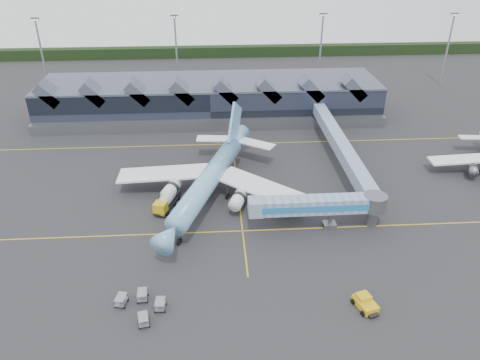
{
  "coord_description": "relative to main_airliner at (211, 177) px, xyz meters",
  "views": [
    {
      "loc": [
        -4.66,
        -74.15,
        47.04
      ],
      "look_at": [
        0.14,
        1.15,
        5.0
      ],
      "focal_mm": 35.0,
      "sensor_mm": 36.0,
      "label": 1
    }
  ],
  "objects": [
    {
      "name": "pushback_tug",
      "position": [
        20.91,
        -31.55,
        -3.34
      ],
      "size": [
        3.46,
        4.48,
        1.81
      ],
      "rotation": [
        0.0,
        0.0,
        0.3
      ],
      "color": "gold",
      "rests_on": "ground"
    },
    {
      "name": "main_airliner",
      "position": [
        0.0,
        0.0,
        0.0
      ],
      "size": [
        36.21,
        42.59,
        14.13
      ],
      "rotation": [
        0.0,
        0.0,
        -0.34
      ],
      "color": "#6087C3",
      "rests_on": "ground"
    },
    {
      "name": "jet_bridge",
      "position": [
        19.57,
        -12.03,
        0.31
      ],
      "size": [
        23.81,
        4.11,
        6.19
      ],
      "rotation": [
        0.0,
        0.0,
        0.01
      ],
      "color": "#6A87B1",
      "rests_on": "ground"
    },
    {
      "name": "tree_line_far",
      "position": [
        5.25,
        105.72,
        -2.15
      ],
      "size": [
        260.0,
        4.0,
        4.0
      ],
      "primitive_type": "cube",
      "color": "black",
      "rests_on": "ground"
    },
    {
      "name": "baggage_carts",
      "position": [
        -9.85,
        -29.9,
        -3.35
      ],
      "size": [
        7.13,
        6.85,
        1.43
      ],
      "rotation": [
        0.0,
        0.0,
        -0.05
      ],
      "color": "gray",
      "rests_on": "ground"
    },
    {
      "name": "taxi_stripes",
      "position": [
        5.25,
        5.72,
        -4.15
      ],
      "size": [
        120.0,
        60.0,
        0.01
      ],
      "color": "gold",
      "rests_on": "ground"
    },
    {
      "name": "fuel_truck",
      "position": [
        -8.12,
        -3.29,
        -2.48
      ],
      "size": [
        4.74,
        8.85,
        2.99
      ],
      "rotation": [
        0.0,
        0.0,
        -0.33
      ],
      "color": "black",
      "rests_on": "ground"
    },
    {
      "name": "terminal",
      "position": [
        0.19,
        43.08,
        0.73
      ],
      "size": [
        90.0,
        22.25,
        12.52
      ],
      "color": "black",
      "rests_on": "ground"
    },
    {
      "name": "ground",
      "position": [
        5.25,
        -4.28,
        -4.15
      ],
      "size": [
        260.0,
        260.0,
        0.0
      ],
      "primitive_type": "plane",
      "color": "#262629",
      "rests_on": "ground"
    },
    {
      "name": "light_masts",
      "position": [
        26.25,
        58.52,
        8.33
      ],
      "size": [
        132.4,
        42.56,
        22.45
      ],
      "color": "gray",
      "rests_on": "ground"
    }
  ]
}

